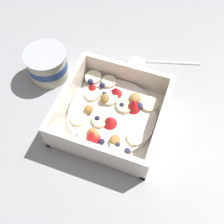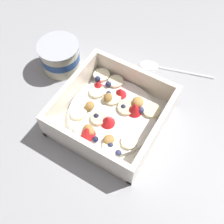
{
  "view_description": "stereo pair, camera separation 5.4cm",
  "coord_description": "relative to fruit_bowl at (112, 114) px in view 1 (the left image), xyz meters",
  "views": [
    {
      "loc": [
        -0.26,
        -0.11,
        0.49
      ],
      "look_at": [
        0.01,
        -0.02,
        0.03
      ],
      "focal_mm": 44.14,
      "sensor_mm": 36.0,
      "label": 1
    },
    {
      "loc": [
        -0.24,
        -0.16,
        0.49
      ],
      "look_at": [
        0.01,
        -0.02,
        0.03
      ],
      "focal_mm": 44.14,
      "sensor_mm": 36.0,
      "label": 2
    }
  ],
  "objects": [
    {
      "name": "spoon",
      "position": [
        0.18,
        -0.02,
        -0.02
      ],
      "size": [
        0.07,
        0.17,
        0.01
      ],
      "color": "silver",
      "rests_on": "ground"
    },
    {
      "name": "yogurt_cup",
      "position": [
        0.06,
        0.17,
        0.01
      ],
      "size": [
        0.09,
        0.09,
        0.07
      ],
      "color": "beige",
      "rests_on": "ground"
    },
    {
      "name": "ground_plane",
      "position": [
        -0.01,
        0.02,
        -0.02
      ],
      "size": [
        2.4,
        2.4,
        0.0
      ],
      "primitive_type": "plane",
      "color": "#9E9EA3"
    },
    {
      "name": "fruit_bowl",
      "position": [
        0.0,
        0.0,
        0.0
      ],
      "size": [
        0.2,
        0.2,
        0.07
      ],
      "color": "white",
      "rests_on": "ground"
    }
  ]
}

